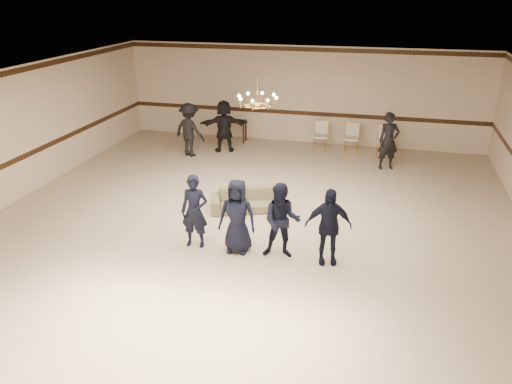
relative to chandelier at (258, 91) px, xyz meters
The scene contains 16 objects.
room 1.62m from the chandelier, 90.00° to the right, with size 12.01×14.01×3.21m.
chair_rail 6.27m from the chandelier, 90.00° to the left, with size 12.00×0.02×0.14m, color #372110.
crown_molding 5.99m from the chandelier, 90.00° to the left, with size 12.00×0.02×0.14m, color #372110.
chandelier is the anchor object (origin of this frame).
boy_a 2.98m from the chandelier, 112.94° to the right, with size 0.56×0.37×1.54m, color black.
boy_b 2.86m from the chandelier, 87.61° to the right, with size 0.75×0.49×1.54m, color black.
boy_c 3.02m from the chandelier, 63.13° to the right, with size 0.75×0.58×1.54m, color black.
boy_d 3.42m from the chandelier, 45.83° to the right, with size 0.90×0.37×1.54m, color black.
settee 2.63m from the chandelier, 167.04° to the left, with size 1.76×0.69×0.51m, color #766E4F.
adult_left 5.18m from the chandelier, 130.56° to the left, with size 1.08×0.62×1.67m, color black.
adult_mid 5.25m from the chandelier, 116.96° to the left, with size 1.55×0.49×1.67m, color black.
adult_right 5.29m from the chandelier, 53.43° to the left, with size 0.61×0.40×1.67m, color black.
banquet_chair_left 5.83m from the chandelier, 81.64° to the left, with size 0.45×0.45×0.93m, color beige, non-canonical shape.
banquet_chair_mid 6.04m from the chandelier, 71.35° to the left, with size 0.45×0.45×0.93m, color beige, non-canonical shape.
banquet_chair_right 6.41m from the chandelier, 62.17° to the left, with size 0.45×0.45×0.93m, color beige, non-canonical shape.
console_table 6.40m from the chandelier, 112.25° to the left, with size 0.88×0.37×0.74m, color black.
Camera 1 is at (2.71, -9.67, 5.03)m, focal length 35.65 mm.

